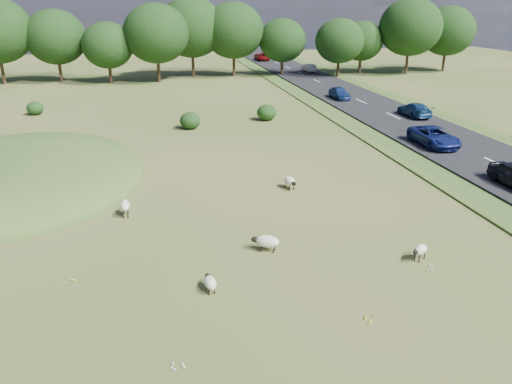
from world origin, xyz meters
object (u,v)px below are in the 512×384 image
car_0 (309,68)px  sheep_1 (267,241)px  sheep_0 (420,250)px  car_2 (340,93)px  car_6 (415,110)px  car_1 (262,57)px  sheep_4 (125,206)px  car_5 (271,52)px  sheep_3 (210,282)px  car_3 (434,136)px  sheep_2 (290,181)px

car_0 → sheep_1: bearing=70.8°
sheep_0 → car_2: car_2 is taller
car_2 → car_6: size_ratio=0.88×
car_0 → car_6: size_ratio=0.86×
car_1 → sheep_1: bearing=-102.2°
sheep_1 → sheep_4: size_ratio=1.16×
car_0 → car_5: 27.18m
car_6 → sheep_3: bearing=49.4°
sheep_4 → car_1: 75.20m
sheep_4 → car_3: car_3 is taller
sheep_1 → sheep_3: (-2.95, -2.88, -0.10)m
car_1 → sheep_4: bearing=-107.9°
car_5 → sheep_4: bearing=71.5°
sheep_2 → car_6: size_ratio=0.30×
sheep_4 → car_5: 84.93m
sheep_4 → car_6: 32.93m
sheep_2 → car_2: car_2 is taller
car_2 → car_3: (0.00, -20.75, 0.03)m
sheep_3 → car_0: (23.39, 61.70, 0.51)m
car_6 → car_1: bearing=-85.9°
sheep_3 → car_3: size_ratio=0.21×
sheep_1 → sheep_4: bearing=-15.7°
sheep_4 → car_2: size_ratio=0.30×
sheep_1 → car_5: 88.40m
sheep_1 → sheep_3: 4.12m
sheep_2 → car_0: size_ratio=0.34×
sheep_2 → car_2: (13.42, 27.25, 0.46)m
car_0 → car_5: car_5 is taller
sheep_1 → car_1: (16.64, 77.01, 0.45)m
car_3 → car_6: bearing=69.5°
sheep_4 → sheep_1: bearing=-131.5°
sheep_0 → car_2: size_ratio=0.25×
car_0 → car_1: car_1 is taller
sheep_0 → car_5: car_5 is taller
sheep_2 → car_1: car_1 is taller
sheep_3 → sheep_2: bearing=-36.4°
car_1 → car_5: size_ratio=0.93×
car_1 → car_2: size_ratio=1.24×
car_1 → car_2: (0.00, -42.03, -0.01)m
car_1 → car_6: car_1 is taller
sheep_2 → car_6: bearing=122.5°
sheep_1 → sheep_4: sheep_4 is taller
sheep_0 → car_3: 19.37m
car_2 → car_5: (3.80, 51.03, 0.09)m
sheep_3 → car_6: 35.93m
sheep_3 → car_2: (19.59, 37.85, 0.55)m
car_3 → car_6: car_3 is taller
sheep_2 → car_5: size_ratio=0.25×
sheep_1 → sheep_4: (-6.50, 5.46, 0.11)m
sheep_4 → car_0: bearing=-28.3°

